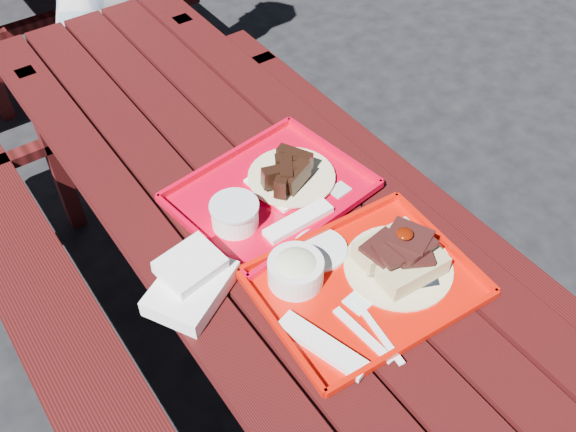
{
  "coord_description": "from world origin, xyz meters",
  "views": [
    {
      "loc": [
        -0.63,
        -1.05,
        1.99
      ],
      "look_at": [
        0.0,
        -0.15,
        0.82
      ],
      "focal_mm": 40.0,
      "sensor_mm": 36.0,
      "label": 1
    }
  ],
  "objects": [
    {
      "name": "white_cloth",
      "position": [
        -0.29,
        -0.17,
        0.79
      ],
      "size": [
        0.25,
        0.23,
        0.08
      ],
      "color": "white",
      "rests_on": "picnic_table_near"
    },
    {
      "name": "picnic_table_near",
      "position": [
        -0.0,
        0.0,
        0.56
      ],
      "size": [
        1.41,
        2.4,
        0.75
      ],
      "color": "#390B0C",
      "rests_on": "ground"
    },
    {
      "name": "far_tray",
      "position": [
        0.04,
        -0.02,
        0.78
      ],
      "size": [
        0.54,
        0.45,
        0.08
      ],
      "color": "red",
      "rests_on": "picnic_table_near"
    },
    {
      "name": "near_tray",
      "position": [
        0.05,
        -0.37,
        0.79
      ],
      "size": [
        0.52,
        0.43,
        0.16
      ],
      "color": "red",
      "rests_on": "picnic_table_near"
    },
    {
      "name": "ground",
      "position": [
        0.0,
        0.0,
        0.0
      ],
      "size": [
        60.0,
        60.0,
        0.0
      ],
      "primitive_type": "plane",
      "color": "black",
      "rests_on": "ground"
    }
  ]
}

